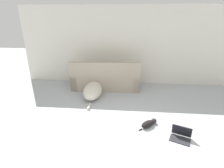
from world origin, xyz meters
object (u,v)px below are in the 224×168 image
couch (106,79)px  dog (93,90)px  cat (149,123)px  laptop_open (181,135)px

couch → dog: bearing=65.4°
dog → cat: 1.92m
laptop_open → dog: bearing=162.9°
couch → cat: (1.13, -1.97, -0.23)m
couch → dog: 0.73m
dog → laptop_open: bearing=-132.0°
dog → laptop_open: 2.55m
couch → dog: (-0.28, -0.67, -0.10)m
couch → cat: size_ratio=5.02×
cat → laptop_open: 0.64m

